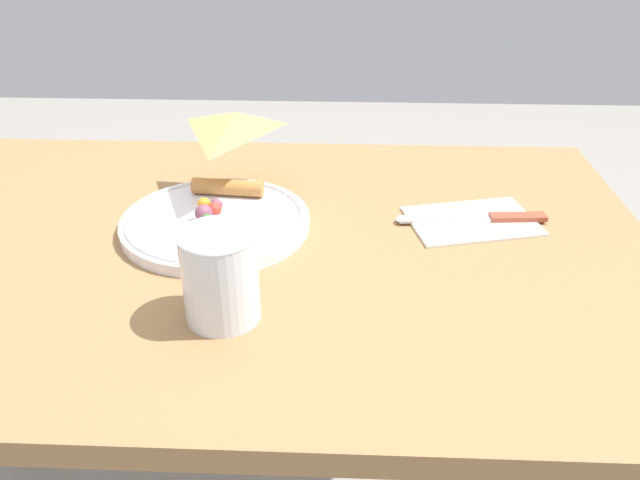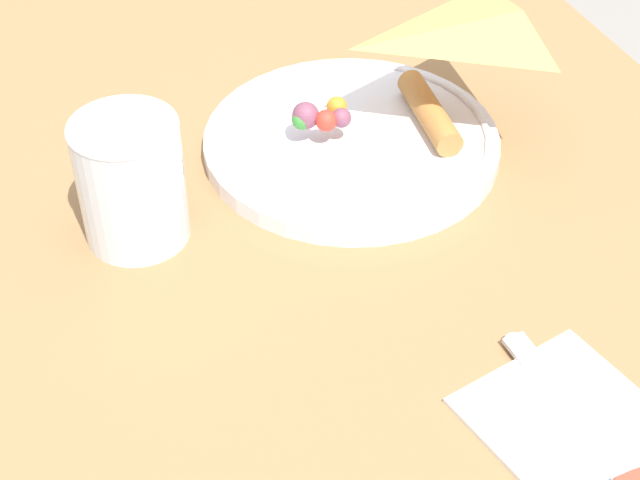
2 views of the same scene
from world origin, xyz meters
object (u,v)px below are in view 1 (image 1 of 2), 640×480
object	(u,v)px
dining_table	(223,310)
plate_pizza	(216,218)
butter_knife	(480,218)
milk_glass	(221,278)
napkin_folded	(472,221)

from	to	relation	value
dining_table	plate_pizza	xyz separation A→B (m)	(0.01, -0.03, 0.13)
plate_pizza	butter_knife	bearing A→B (deg)	-175.37
dining_table	milk_glass	size ratio (longest dim) A/B	11.22
milk_glass	napkin_folded	world-z (taller)	milk_glass
milk_glass	dining_table	bearing A→B (deg)	-76.56
dining_table	butter_knife	bearing A→B (deg)	-170.22
milk_glass	butter_knife	xyz separation A→B (m)	(-0.32, -0.23, -0.04)
dining_table	napkin_folded	world-z (taller)	napkin_folded
plate_pizza	milk_glass	distance (m)	0.21
napkin_folded	plate_pizza	bearing A→B (deg)	4.65
napkin_folded	milk_glass	bearing A→B (deg)	36.50
plate_pizza	milk_glass	xyz separation A→B (m)	(-0.05, 0.20, 0.04)
napkin_folded	dining_table	bearing A→B (deg)	9.96
dining_table	plate_pizza	size ratio (longest dim) A/B	4.53
napkin_folded	butter_knife	size ratio (longest dim) A/B	0.92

